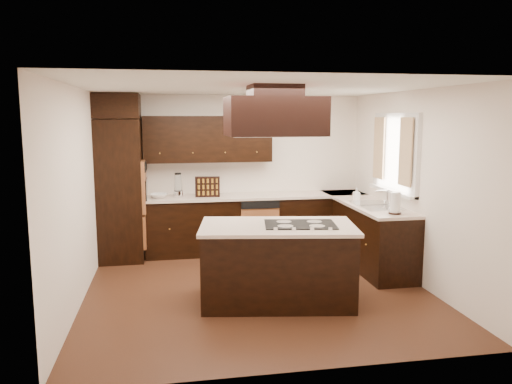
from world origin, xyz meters
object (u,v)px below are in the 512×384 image
range_hood (274,116)px  spice_rack (208,187)px  oven_column (121,190)px  island (277,265)px

range_hood → spice_rack: range_hood is taller
oven_column → range_hood: range_hood is taller
oven_column → range_hood: (1.88, -2.25, 1.10)m
island → range_hood: (-0.07, -0.10, 1.72)m
oven_column → spice_rack: 1.31m
island → range_hood: range_hood is taller
island → range_hood: 1.72m
oven_column → spice_rack: size_ratio=5.58×
oven_column → spice_rack: bearing=1.7°
oven_column → range_hood: size_ratio=2.02×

